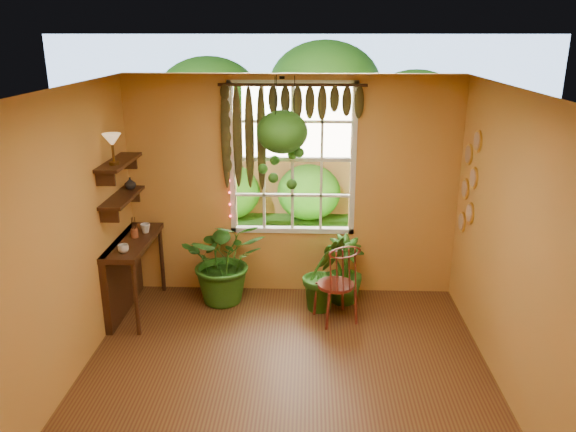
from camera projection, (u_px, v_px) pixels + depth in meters
The scene contains 23 objects.
floor at pixel (284, 397), 5.09m from camera, with size 4.50×4.50×0.00m, color brown.
ceiling at pixel (283, 95), 4.25m from camera, with size 4.50×4.50×0.00m, color silver.
wall_back at pixel (292, 188), 6.81m from camera, with size 4.00×4.00×0.00m, color #CB9245.
wall_left at pixel (48, 256), 4.74m from camera, with size 4.50×4.50×0.00m, color #CB9245.
wall_right at pixel (527, 263), 4.60m from camera, with size 4.50×4.50×0.00m, color #CB9245.
window at pixel (292, 159), 6.73m from camera, with size 1.52×0.10×1.86m.
valance_vine at pixel (285, 112), 6.43m from camera, with size 1.70×0.12×1.10m.
string_lights at pixel (228, 156), 6.65m from camera, with size 0.03×0.03×1.54m, color #FF2633, non-canonical shape.
wall_plates at pixel (469, 183), 6.23m from camera, with size 0.04×0.32×1.10m, color beige, non-canonical shape.
counter_ledge at pixel (126, 267), 6.51m from camera, with size 0.40×1.20×0.90m.
shelf_lower at pixel (122, 197), 6.24m from camera, with size 0.25×0.90×0.04m, color #3D2410.
shelf_upper at pixel (119, 162), 6.12m from camera, with size 0.25×0.90×0.04m, color #3D2410.
backyard at pixel (312, 130), 11.21m from camera, with size 14.00×10.00×12.00m.
windsor_chair at pixel (337, 295), 6.35m from camera, with size 0.54×0.55×1.11m.
potted_plant_left at pixel (225, 260), 6.75m from camera, with size 0.98×0.85×1.09m, color #224F15.
potted_plant_mid at pixel (324, 273), 6.57m from camera, with size 0.51×0.41×0.93m, color #224F15.
potted_plant_right at pixel (344, 270), 6.79m from camera, with size 0.46×0.46×0.82m, color #224F15.
hanging_basket at pixel (282, 140), 6.31m from camera, with size 0.57×0.57×1.25m.
cup_a at pixel (123, 249), 6.00m from camera, with size 0.12×0.12×0.09m, color silver.
cup_b at pixel (145, 228), 6.60m from camera, with size 0.12×0.12×0.11m, color beige.
brush_jar at pixel (134, 227), 6.43m from camera, with size 0.08×0.08×0.31m.
shelf_vase at pixel (130, 183), 6.49m from camera, with size 0.13×0.13×0.14m, color #B2AD99.
tiffany_lamp at pixel (112, 142), 5.85m from camera, with size 0.20×0.20×0.33m.
Camera 1 is at (0.20, -4.32, 3.16)m, focal length 35.00 mm.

